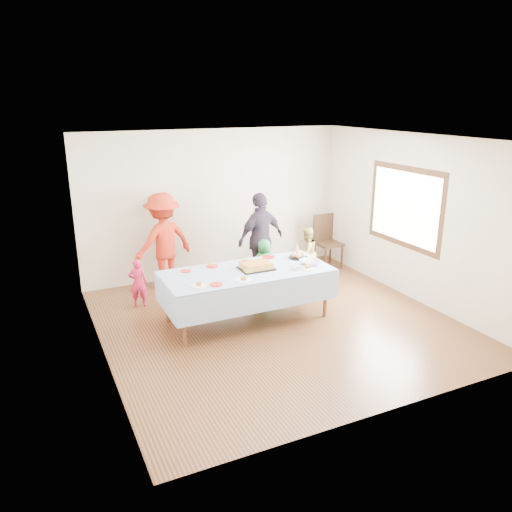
{
  "coord_description": "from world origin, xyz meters",
  "views": [
    {
      "loc": [
        -3.2,
        -6.07,
        3.22
      ],
      "look_at": [
        -0.2,
        0.3,
        0.98
      ],
      "focal_mm": 35.0,
      "sensor_mm": 36.0,
      "label": 1
    }
  ],
  "objects_px": {
    "adult_left": "(163,241)",
    "birthday_cake": "(256,266)",
    "party_table": "(247,274)",
    "dining_chair": "(326,238)"
  },
  "relations": [
    {
      "from": "adult_left",
      "to": "birthday_cake",
      "type": "bearing_deg",
      "value": 99.85
    },
    {
      "from": "party_table",
      "to": "dining_chair",
      "type": "height_order",
      "value": "dining_chair"
    },
    {
      "from": "birthday_cake",
      "to": "dining_chair",
      "type": "bearing_deg",
      "value": 35.17
    },
    {
      "from": "dining_chair",
      "to": "party_table",
      "type": "bearing_deg",
      "value": -148.27
    },
    {
      "from": "party_table",
      "to": "birthday_cake",
      "type": "distance_m",
      "value": 0.18
    },
    {
      "from": "birthday_cake",
      "to": "adult_left",
      "type": "xyz_separation_m",
      "value": [
        -0.91,
        1.84,
        0.02
      ]
    },
    {
      "from": "birthday_cake",
      "to": "adult_left",
      "type": "distance_m",
      "value": 2.05
    },
    {
      "from": "dining_chair",
      "to": "birthday_cake",
      "type": "bearing_deg",
      "value": -146.7
    },
    {
      "from": "birthday_cake",
      "to": "party_table",
      "type": "bearing_deg",
      "value": -175.85
    },
    {
      "from": "party_table",
      "to": "adult_left",
      "type": "relative_size",
      "value": 1.48
    }
  ]
}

